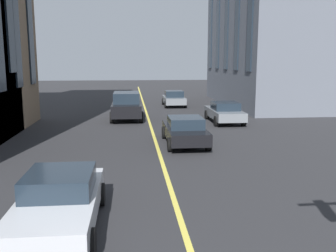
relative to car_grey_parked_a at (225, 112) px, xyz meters
name	(u,v)px	position (x,y,z in m)	size (l,w,h in m)	color
lane_centre_line	(156,142)	(-5.55, 4.90, -0.70)	(80.00, 0.16, 0.01)	#D8C64C
car_grey_parked_a	(225,112)	(0.00, 0.00, 0.00)	(4.40, 1.95, 1.37)	slate
car_grey_mid	(174,98)	(9.16, 2.28, 0.00)	(3.90, 1.89, 1.40)	slate
car_black_oncoming	(127,106)	(1.97, 6.40, 0.27)	(4.70, 2.14, 1.88)	black
car_silver_far	(59,201)	(-15.12, 7.87, 0.00)	(4.40, 1.95, 1.37)	#B7BABF
car_black_near	(185,130)	(-6.24, 3.53, 0.00)	(4.40, 1.95, 1.37)	black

